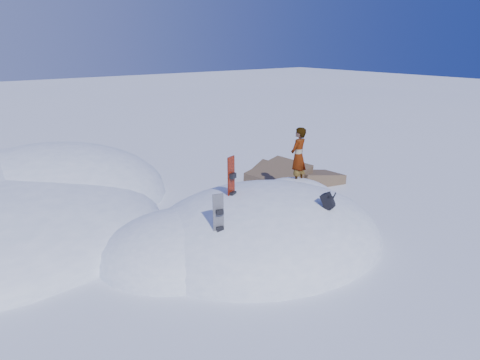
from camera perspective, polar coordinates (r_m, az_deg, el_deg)
ground at (r=13.07m, az=2.82°, el=-7.45°), size 120.00×120.00×0.00m
snow_mound at (r=13.13m, az=1.57°, el=-7.30°), size 8.00×6.00×3.00m
rock_outcrop at (r=17.48m, az=5.84°, el=-1.11°), size 4.68×4.41×1.68m
snowboard_red at (r=12.29m, az=-1.03°, el=-0.85°), size 0.31×0.24×1.68m
snowboard_dark at (r=10.83m, az=-2.59°, el=-5.16°), size 0.27×0.20×1.39m
backpack at (r=12.10m, az=10.70°, el=-2.55°), size 0.40×0.46×0.48m
gear_pile at (r=10.66m, az=0.11°, el=-12.68°), size 0.89×0.73×0.23m
person at (r=14.45m, az=7.12°, el=2.88°), size 0.76×0.61×1.80m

